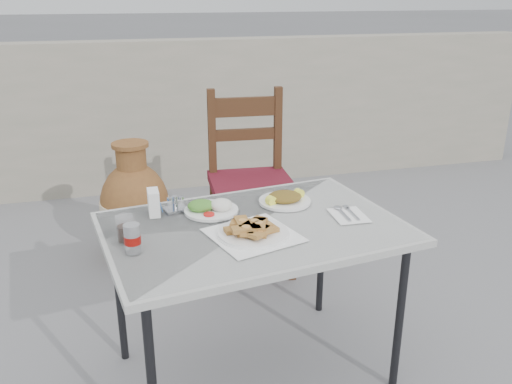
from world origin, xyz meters
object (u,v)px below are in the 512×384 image
object	(u,v)px
cafe_table	(254,236)
salad_rice_plate	(211,207)
salad_chopped_plate	(285,199)
terracotta_urn	(135,205)
cola_glass	(126,230)
soda_can	(132,238)
napkin_holder	(154,203)
pide_plate	(253,228)
condiment_caddy	(175,206)
chair	(250,179)

from	to	relation	value
cafe_table	salad_rice_plate	size ratio (longest dim) A/B	5.55
salad_chopped_plate	terracotta_urn	xyz separation A→B (m)	(-0.60, 1.07, -0.38)
salad_rice_plate	cola_glass	distance (m)	0.40
salad_chopped_plate	soda_can	bearing A→B (deg)	-154.66
cafe_table	salad_chopped_plate	distance (m)	0.28
napkin_holder	salad_rice_plate	bearing A→B (deg)	-7.39
salad_rice_plate	cola_glass	xyz separation A→B (m)	(-0.35, -0.19, 0.02)
salad_rice_plate	napkin_holder	bearing A→B (deg)	171.99
salad_rice_plate	napkin_holder	distance (m)	0.23
cola_glass	pide_plate	bearing A→B (deg)	-9.81
pide_plate	terracotta_urn	world-z (taller)	pide_plate
soda_can	terracotta_urn	distance (m)	1.44
salad_chopped_plate	soda_can	size ratio (longest dim) A/B	2.14
salad_chopped_plate	condiment_caddy	bearing A→B (deg)	176.20
soda_can	condiment_caddy	world-z (taller)	soda_can
terracotta_urn	condiment_caddy	bearing A→B (deg)	-82.51
cola_glass	soda_can	bearing A→B (deg)	-79.09
cola_glass	chair	xyz separation A→B (m)	(0.73, 1.00, -0.20)
pide_plate	terracotta_urn	xyz separation A→B (m)	(-0.39, 1.36, -0.39)
salad_rice_plate	napkin_holder	xyz separation A→B (m)	(-0.23, 0.03, 0.03)
pide_plate	napkin_holder	size ratio (longest dim) A/B	3.53
soda_can	napkin_holder	bearing A→B (deg)	72.53
salad_chopped_plate	chair	distance (m)	0.81
pide_plate	salad_rice_plate	size ratio (longest dim) A/B	1.66
soda_can	condiment_caddy	bearing A→B (deg)	60.95
soda_can	cafe_table	bearing A→B (deg)	14.38
soda_can	napkin_holder	xyz separation A→B (m)	(0.10, 0.32, 0.00)
cafe_table	pide_plate	bearing A→B (deg)	-106.13
cafe_table	chair	bearing A→B (deg)	76.39
cafe_table	soda_can	distance (m)	0.50
salad_chopped_plate	cola_glass	size ratio (longest dim) A/B	2.36
salad_chopped_plate	napkin_holder	xyz separation A→B (m)	(-0.56, 0.01, 0.03)
salad_rice_plate	soda_can	bearing A→B (deg)	-138.56
salad_rice_plate	condiment_caddy	xyz separation A→B (m)	(-0.14, 0.05, 0.00)
cafe_table	pide_plate	distance (m)	0.13
pide_plate	cola_glass	world-z (taller)	cola_glass
cafe_table	soda_can	bearing A→B (deg)	-165.62
chair	terracotta_urn	xyz separation A→B (m)	(-0.65, 0.28, -0.20)
cola_glass	salad_chopped_plate	bearing A→B (deg)	16.97
soda_can	cola_glass	xyz separation A→B (m)	(-0.02, 0.10, -0.01)
chair	cola_glass	bearing A→B (deg)	-122.09
cola_glass	napkin_holder	bearing A→B (deg)	60.81
cola_glass	condiment_caddy	distance (m)	0.32
salad_rice_plate	salad_chopped_plate	world-z (taller)	salad_rice_plate
soda_can	napkin_holder	size ratio (longest dim) A/B	0.99
cafe_table	chair	size ratio (longest dim) A/B	1.20
cafe_table	chair	distance (m)	1.02
salad_chopped_plate	terracotta_urn	world-z (taller)	salad_chopped_plate
soda_can	napkin_holder	distance (m)	0.34
cafe_table	salad_chopped_plate	xyz separation A→B (m)	(0.19, 0.19, 0.07)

